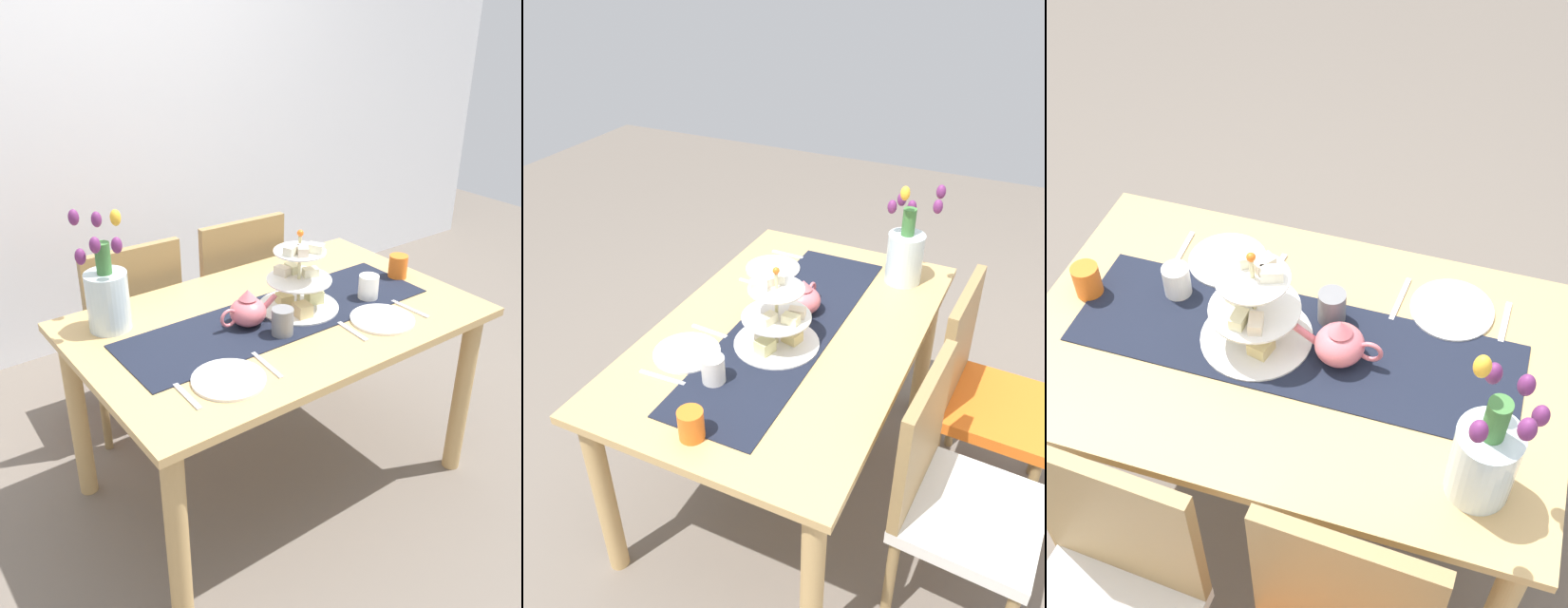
% 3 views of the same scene
% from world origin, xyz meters
% --- Properties ---
extents(ground_plane, '(8.00, 8.00, 0.00)m').
position_xyz_m(ground_plane, '(0.00, 0.00, 0.00)').
color(ground_plane, '#6B6056').
extents(dining_table, '(1.44, 0.91, 0.76)m').
position_xyz_m(dining_table, '(0.00, 0.00, 0.64)').
color(dining_table, tan).
rests_on(dining_table, ground_plane).
extents(chair_left, '(0.44, 0.44, 0.91)m').
position_xyz_m(chair_left, '(-0.29, 0.68, 0.50)').
color(chair_left, olive).
rests_on(chair_left, ground_plane).
extents(chair_right, '(0.44, 0.44, 0.91)m').
position_xyz_m(chair_right, '(0.25, 0.68, 0.50)').
color(chair_right, olive).
rests_on(chair_right, ground_plane).
extents(table_runner, '(1.20, 0.35, 0.00)m').
position_xyz_m(table_runner, '(0.00, -0.01, 0.76)').
color(table_runner, black).
rests_on(table_runner, dining_table).
extents(tiered_cake_stand, '(0.30, 0.30, 0.30)m').
position_xyz_m(tiered_cake_stand, '(0.10, -0.00, 0.85)').
color(tiered_cake_stand, beige).
rests_on(tiered_cake_stand, table_runner).
extents(teapot, '(0.24, 0.13, 0.14)m').
position_xyz_m(teapot, '(-0.13, 0.00, 0.82)').
color(teapot, '#D66B75').
rests_on(teapot, table_runner).
extents(tulip_vase, '(0.17, 0.21, 0.43)m').
position_xyz_m(tulip_vase, '(-0.52, 0.27, 0.89)').
color(tulip_vase, silver).
rests_on(tulip_vase, dining_table).
extents(dinner_plate_left, '(0.23, 0.23, 0.01)m').
position_xyz_m(dinner_plate_left, '(-0.38, -0.25, 0.76)').
color(dinner_plate_left, white).
rests_on(dinner_plate_left, dining_table).
extents(fork_left, '(0.02, 0.15, 0.01)m').
position_xyz_m(fork_left, '(-0.52, -0.25, 0.76)').
color(fork_left, silver).
rests_on(fork_left, dining_table).
extents(knife_left, '(0.03, 0.17, 0.01)m').
position_xyz_m(knife_left, '(-0.23, -0.25, 0.76)').
color(knife_left, silver).
rests_on(knife_left, dining_table).
extents(dinner_plate_right, '(0.23, 0.23, 0.01)m').
position_xyz_m(dinner_plate_right, '(0.28, -0.25, 0.76)').
color(dinner_plate_right, white).
rests_on(dinner_plate_right, dining_table).
extents(fork_right, '(0.03, 0.15, 0.01)m').
position_xyz_m(fork_right, '(0.14, -0.25, 0.76)').
color(fork_right, silver).
rests_on(fork_right, dining_table).
extents(knife_right, '(0.02, 0.17, 0.01)m').
position_xyz_m(knife_right, '(0.43, -0.25, 0.76)').
color(knife_right, silver).
rests_on(knife_right, dining_table).
extents(mug_grey, '(0.08, 0.08, 0.09)m').
position_xyz_m(mug_grey, '(-0.07, -0.12, 0.81)').
color(mug_grey, slate).
rests_on(mug_grey, table_runner).
extents(mug_white_text, '(0.08, 0.08, 0.09)m').
position_xyz_m(mug_white_text, '(0.37, -0.09, 0.81)').
color(mug_white_text, white).
rests_on(mug_white_text, dining_table).
extents(mug_orange, '(0.08, 0.08, 0.09)m').
position_xyz_m(mug_orange, '(0.61, -0.02, 0.81)').
color(mug_orange, orange).
rests_on(mug_orange, dining_table).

